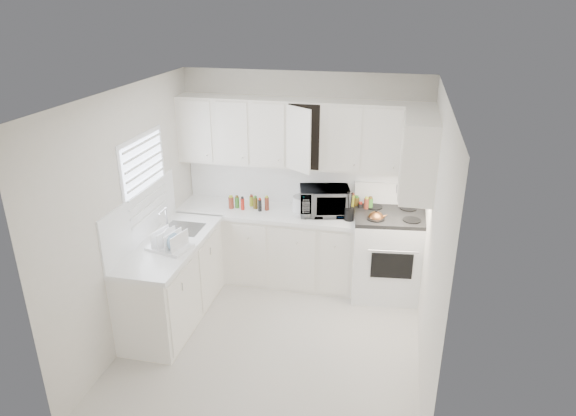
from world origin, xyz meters
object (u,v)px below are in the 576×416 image
(utensil_crock, at_px, (350,206))
(stove, at_px, (390,243))
(microwave, at_px, (325,198))
(rice_cooker, at_px, (302,203))
(dish_rack, at_px, (169,239))
(tea_kettle, at_px, (376,218))

(utensil_crock, bearing_deg, stove, 7.49)
(microwave, relative_size, rice_cooker, 2.67)
(utensil_crock, xyz_separation_m, dish_rack, (-1.75, -1.15, -0.07))
(rice_cooker, distance_m, dish_rack, 1.73)
(stove, distance_m, tea_kettle, 0.45)
(tea_kettle, bearing_deg, dish_rack, -163.04)
(stove, xyz_separation_m, tea_kettle, (-0.18, -0.16, 0.38))
(rice_cooker, height_order, utensil_crock, utensil_crock)
(tea_kettle, bearing_deg, stove, 31.60)
(stove, relative_size, rice_cooker, 6.05)
(stove, height_order, dish_rack, stove)
(stove, bearing_deg, tea_kettle, -145.03)
(stove, xyz_separation_m, microwave, (-0.81, 0.07, 0.48))
(utensil_crock, relative_size, dish_rack, 0.88)
(tea_kettle, xyz_separation_m, microwave, (-0.63, 0.23, 0.10))
(tea_kettle, bearing_deg, microwave, 150.16)
(microwave, height_order, rice_cooker, microwave)
(utensil_crock, height_order, dish_rack, utensil_crock)
(stove, xyz_separation_m, rice_cooker, (-1.09, 0.08, 0.39))
(tea_kettle, height_order, rice_cooker, rice_cooker)
(tea_kettle, xyz_separation_m, rice_cooker, (-0.91, 0.24, 0.01))
(stove, bearing_deg, microwave, 168.59)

